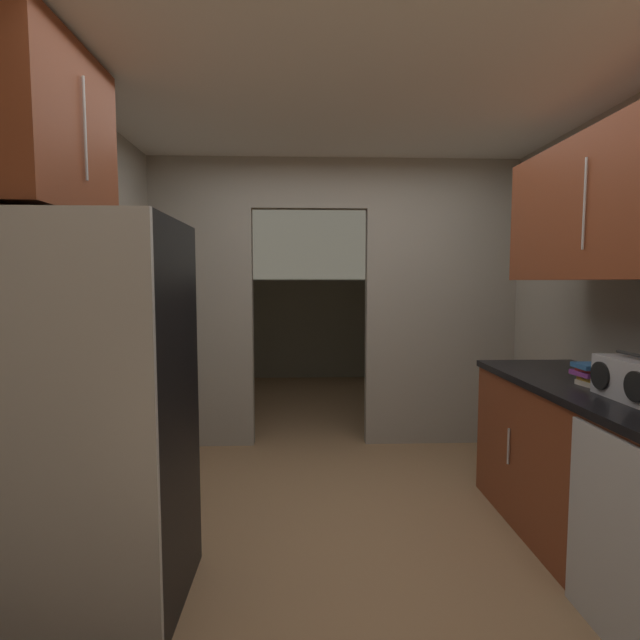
{
  "coord_description": "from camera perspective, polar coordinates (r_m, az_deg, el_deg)",
  "views": [
    {
      "loc": [
        -0.3,
        -2.6,
        1.48
      ],
      "look_at": [
        -0.17,
        0.92,
        1.2
      ],
      "focal_mm": 26.78,
      "sensor_mm": 36.0,
      "label": 1
    }
  ],
  "objects": [
    {
      "name": "ground",
      "position": [
        3.01,
        4.26,
        -24.85
      ],
      "size": [
        20.0,
        20.0,
        0.0
      ],
      "primitive_type": "plane",
      "color": "#93704C"
    },
    {
      "name": "kitchen_overhead_slab",
      "position": [
        3.31,
        3.47,
        24.1
      ],
      "size": [
        3.65,
        7.36,
        0.06
      ],
      "primitive_type": "cube",
      "color": "silver"
    },
    {
      "name": "kitchen_partition",
      "position": [
        4.3,
        2.92,
        2.94
      ],
      "size": [
        3.25,
        0.12,
        2.55
      ],
      "color": "#9E998C",
      "rests_on": "ground"
    },
    {
      "name": "adjoining_room_shell",
      "position": [
        6.34,
        0.53,
        2.8
      ],
      "size": [
        3.25,
        3.08,
        2.55
      ],
      "color": "gray",
      "rests_on": "ground"
    },
    {
      "name": "refrigerator",
      "position": [
        2.38,
        -24.98,
        -10.53
      ],
      "size": [
        0.73,
        0.75,
        1.75
      ],
      "color": "black",
      "rests_on": "ground"
    },
    {
      "name": "lower_cabinet_run",
      "position": [
        3.01,
        31.04,
        -15.82
      ],
      "size": [
        0.69,
        1.91,
        0.92
      ],
      "color": "brown",
      "rests_on": "ground"
    },
    {
      "name": "dishwasher",
      "position": [
        2.44,
        31.35,
        -21.54
      ],
      "size": [
        0.02,
        0.56,
        0.86
      ],
      "color": "#B7BABC",
      "rests_on": "ground"
    },
    {
      "name": "upper_cabinet_counterside",
      "position": [
        2.86,
        32.24,
        11.64
      ],
      "size": [
        0.36,
        1.72,
        0.75
      ],
      "color": "brown"
    },
    {
      "name": "upper_cabinet_fridgeside",
      "position": [
        2.58,
        -30.17,
        19.21
      ],
      "size": [
        0.36,
        0.8,
        0.75
      ],
      "color": "brown"
    },
    {
      "name": "boombox",
      "position": [
        2.67,
        33.57,
        -6.05
      ],
      "size": [
        0.19,
        0.41,
        0.22
      ],
      "color": "#B2B2B7",
      "rests_on": "lower_cabinet_run"
    },
    {
      "name": "book_stack",
      "position": [
        2.95,
        29.58,
        -5.59
      ],
      "size": [
        0.14,
        0.17,
        0.12
      ],
      "color": "beige",
      "rests_on": "lower_cabinet_run"
    }
  ]
}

